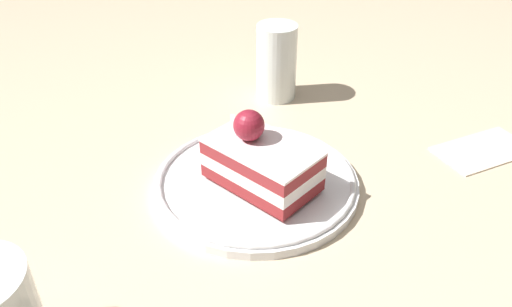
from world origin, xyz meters
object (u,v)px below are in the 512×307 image
fork (232,142)px  cake_slice (261,161)px  folded_napkin (484,149)px  dessert_plate (256,182)px  drink_glass_far (276,66)px

fork → cake_slice: bearing=-29.4°
folded_napkin → fork: bearing=-142.4°
dessert_plate → folded_napkin: (0.18, 0.23, -0.01)m
fork → drink_glass_far: bearing=105.4°
cake_slice → drink_glass_far: 0.23m
cake_slice → drink_glass_far: (-0.12, 0.20, 0.01)m
dessert_plate → cake_slice: bearing=-25.6°
drink_glass_far → folded_napkin: size_ratio=0.90×
dessert_plate → fork: bearing=150.1°
cake_slice → fork: size_ratio=1.27×
cake_slice → drink_glass_far: drink_glass_far is taller
dessert_plate → cake_slice: cake_slice is taller
folded_napkin → dessert_plate: bearing=-129.1°
fork → folded_napkin: 0.31m
cake_slice → folded_napkin: cake_slice is taller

